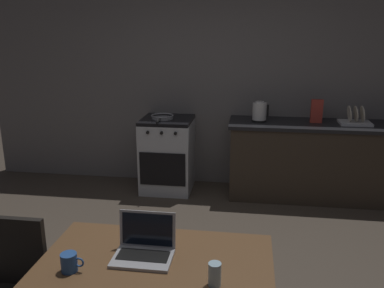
{
  "coord_description": "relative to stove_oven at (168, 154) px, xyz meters",
  "views": [
    {
      "loc": [
        0.45,
        -2.61,
        1.94
      ],
      "look_at": [
        -0.06,
        0.98,
        0.9
      ],
      "focal_mm": 38.07,
      "sensor_mm": 36.0,
      "label": 1
    }
  ],
  "objects": [
    {
      "name": "laptop",
      "position": [
        0.43,
        -2.74,
        0.33
      ],
      "size": [
        0.32,
        0.25,
        0.23
      ],
      "rotation": [
        0.0,
        0.0,
        -0.2
      ],
      "color": "#99999E",
      "rests_on": "dining_table"
    },
    {
      "name": "back_wall",
      "position": [
        0.82,
        0.35,
        0.83
      ],
      "size": [
        6.4,
        0.1,
        2.56
      ],
      "primitive_type": "cube",
      "color": "slate",
      "rests_on": "ground_plane"
    },
    {
      "name": "electric_kettle",
      "position": [
        1.09,
        0.0,
        0.56
      ],
      "size": [
        0.19,
        0.17,
        0.23
      ],
      "color": "black",
      "rests_on": "kitchen_counter"
    },
    {
      "name": "kitchen_counter",
      "position": [
        1.83,
        0.0,
        0.0
      ],
      "size": [
        2.16,
        0.64,
        0.9
      ],
      "color": "#382D23",
      "rests_on": "ground_plane"
    },
    {
      "name": "dish_rack",
      "position": [
        2.15,
        0.0,
        0.5
      ],
      "size": [
        0.34,
        0.26,
        0.21
      ],
      "color": "silver",
      "rests_on": "kitchen_counter"
    },
    {
      "name": "chair",
      "position": [
        -0.35,
        -2.83,
        0.08
      ],
      "size": [
        0.4,
        0.4,
        0.9
      ],
      "rotation": [
        0.0,
        0.0,
        0.27
      ],
      "color": "black",
      "rests_on": "ground_plane"
    },
    {
      "name": "frying_pan",
      "position": [
        -0.05,
        -0.03,
        0.47
      ],
      "size": [
        0.27,
        0.44,
        0.05
      ],
      "color": "gray",
      "rests_on": "stove_oven"
    },
    {
      "name": "stove_oven",
      "position": [
        0.0,
        0.0,
        0.0
      ],
      "size": [
        0.6,
        0.62,
        0.9
      ],
      "color": "#B7BABF",
      "rests_on": "ground_plane"
    },
    {
      "name": "cereal_box",
      "position": [
        1.73,
        0.02,
        0.58
      ],
      "size": [
        0.13,
        0.05,
        0.27
      ],
      "color": "#B2382D",
      "rests_on": "kitchen_counter"
    },
    {
      "name": "drinking_glass",
      "position": [
        0.84,
        -2.94,
        0.34
      ],
      "size": [
        0.06,
        0.06,
        0.12
      ],
      "color": "#99B7C6",
      "rests_on": "dining_table"
    },
    {
      "name": "coffee_mug",
      "position": [
        0.09,
        -2.93,
        0.33
      ],
      "size": [
        0.12,
        0.08,
        0.1
      ],
      "color": "#264C8C",
      "rests_on": "dining_table"
    },
    {
      "name": "dining_table",
      "position": [
        0.5,
        -2.83,
        0.21
      ],
      "size": [
        1.26,
        0.86,
        0.73
      ],
      "color": "brown",
      "rests_on": "ground_plane"
    }
  ]
}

